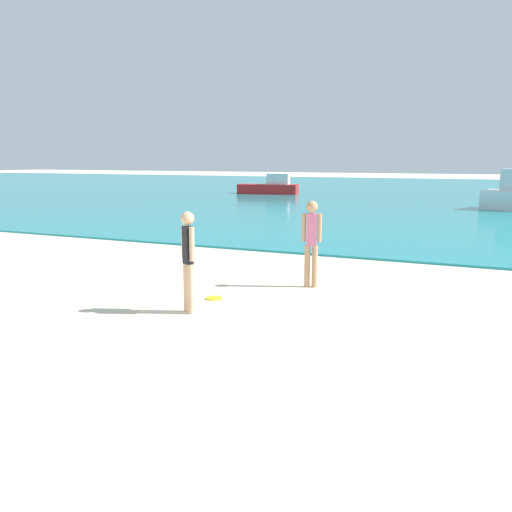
{
  "coord_description": "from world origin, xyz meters",
  "views": [
    {
      "loc": [
        3.73,
        0.09,
        2.52
      ],
      "look_at": [
        -0.3,
        8.83,
        0.82
      ],
      "focal_mm": 38.71,
      "sensor_mm": 36.0,
      "label": 1
    }
  ],
  "objects": [
    {
      "name": "person_standing",
      "position": [
        -0.99,
        7.68,
        0.96
      ],
      "size": [
        0.34,
        0.25,
        1.69
      ],
      "rotation": [
        0.0,
        0.0,
        5.71
      ],
      "color": "#DDAD84",
      "rests_on": "ground"
    },
    {
      "name": "frisbee",
      "position": [
        -1.06,
        8.65,
        0.01
      ],
      "size": [
        0.3,
        0.3,
        0.03
      ],
      "primitive_type": "cylinder",
      "color": "yellow",
      "rests_on": "ground"
    },
    {
      "name": "water",
      "position": [
        0.0,
        43.75,
        0.03
      ],
      "size": [
        160.0,
        60.0,
        0.06
      ],
      "primitive_type": "cube",
      "color": "teal",
      "rests_on": "ground"
    },
    {
      "name": "boat_far",
      "position": [
        -11.93,
        36.47,
        0.56
      ],
      "size": [
        4.42,
        2.16,
        1.44
      ],
      "rotation": [
        0.0,
        0.0,
        3.34
      ],
      "color": "red",
      "rests_on": "water"
    },
    {
      "name": "person_distant",
      "position": [
        0.23,
        10.3,
        0.98
      ],
      "size": [
        0.38,
        0.23,
        1.72
      ],
      "rotation": [
        0.0,
        0.0,
        0.28
      ],
      "color": "tan",
      "rests_on": "ground"
    }
  ]
}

